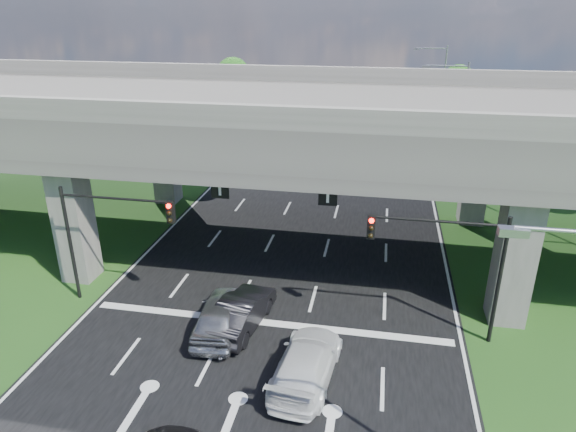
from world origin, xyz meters
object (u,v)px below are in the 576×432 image
(signal_left, at_px, (107,226))
(car_silver, at_px, (221,314))
(streetlight_beyond, at_px, (439,87))
(car_white, at_px, (306,363))
(signal_right, at_px, (449,254))
(car_dark, at_px, (242,312))
(streetlight_far, at_px, (456,119))

(signal_left, relative_size, car_silver, 1.21)
(streetlight_beyond, bearing_deg, car_silver, -107.84)
(signal_left, relative_size, car_white, 1.12)
(signal_right, xyz_separation_m, car_white, (-5.45, -3.95, -3.38))
(signal_right, distance_m, car_dark, 9.59)
(signal_left, relative_size, streetlight_beyond, 0.60)
(streetlight_beyond, xyz_separation_m, car_white, (-7.72, -40.00, -5.04))
(streetlight_beyond, bearing_deg, signal_left, -116.43)
(streetlight_far, distance_m, car_silver, 25.09)
(car_silver, xyz_separation_m, car_dark, (0.84, 0.44, -0.05))
(streetlight_far, xyz_separation_m, streetlight_beyond, (0.00, 16.00, 0.00))
(signal_right, distance_m, signal_left, 15.65)
(signal_right, bearing_deg, streetlight_far, 83.53)
(signal_left, xyz_separation_m, car_dark, (6.72, -0.94, -3.36))
(signal_left, distance_m, car_white, 11.45)
(streetlight_beyond, relative_size, car_silver, 2.01)
(car_dark, distance_m, car_white, 4.60)
(streetlight_beyond, bearing_deg, streetlight_far, -90.00)
(signal_left, height_order, streetlight_far, streetlight_far)
(signal_right, height_order, car_silver, signal_right)
(signal_right, xyz_separation_m, car_silver, (-9.77, -1.38, -3.31))
(signal_left, height_order, streetlight_beyond, streetlight_beyond)
(car_silver, xyz_separation_m, car_white, (4.32, -2.57, -0.07))
(car_silver, distance_m, car_white, 5.03)
(car_dark, bearing_deg, car_white, 147.17)
(signal_left, bearing_deg, car_white, -21.15)
(car_silver, height_order, car_dark, car_silver)
(signal_right, distance_m, car_white, 7.53)
(signal_left, relative_size, car_dark, 1.24)
(car_white, bearing_deg, signal_right, -138.53)
(streetlight_far, distance_m, car_dark, 24.32)
(signal_left, bearing_deg, car_dark, -7.99)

